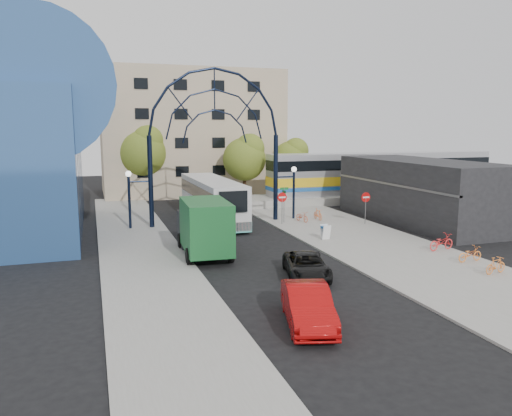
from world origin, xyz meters
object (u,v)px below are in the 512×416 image
object	(u,v)px
street_name_sign	(284,197)
bike_near_b	(318,214)
bike_far_a	(441,242)
city_bus	(212,199)
black_suv	(306,266)
stop_sign	(282,200)
bike_far_b	(496,265)
bike_far_c	(470,254)
red_sedan	(308,305)
tree_north_a	(246,157)
sandwich_board	(325,230)
green_truck	(203,227)
tree_north_b	(144,150)
tree_north_c	(292,158)
do_not_enter_sign	(366,200)
train_car	(382,173)
bike_near_a	(302,217)
gateway_arch	(215,115)

from	to	relation	value
street_name_sign	bike_near_b	size ratio (longest dim) A/B	1.85
street_name_sign	bike_far_a	world-z (taller)	street_name_sign
city_bus	black_suv	world-z (taller)	city_bus
stop_sign	bike_far_b	bearing A→B (deg)	-71.09
bike_far_c	red_sedan	bearing A→B (deg)	107.84
street_name_sign	black_suv	size ratio (longest dim) A/B	0.63
stop_sign	tree_north_a	bearing A→B (deg)	84.58
bike_far_a	black_suv	bearing A→B (deg)	92.95
sandwich_board	green_truck	xyz separation A→B (m)	(-8.59, -1.11, 0.96)
bike_far_b	bike_near_b	bearing A→B (deg)	-3.15
sandwich_board	bike_near_b	xyz separation A→B (m)	(2.64, 6.79, -0.17)
red_sedan	bike_near_b	bearing A→B (deg)	78.62
red_sedan	bike_far_c	world-z (taller)	red_sedan
green_truck	tree_north_b	bearing A→B (deg)	95.21
stop_sign	sandwich_board	bearing A→B (deg)	-82.43
bike_far_c	bike_near_b	bearing A→B (deg)	4.58
tree_north_c	green_truck	world-z (taller)	tree_north_c
stop_sign	green_truck	bearing A→B (deg)	-137.52
stop_sign	do_not_enter_sign	xyz separation A→B (m)	(6.20, -2.00, -0.02)
tree_north_c	bike_far_c	xyz separation A→B (m)	(-1.36, -29.67, -3.72)
tree_north_a	red_sedan	bearing A→B (deg)	-103.04
train_car	red_sedan	world-z (taller)	train_car
do_not_enter_sign	bike_far_a	distance (m)	9.10
tree_north_c	black_suv	world-z (taller)	tree_north_c
do_not_enter_sign	bike_near_a	bearing A→B (deg)	150.15
black_suv	bike_far_a	xyz separation A→B (m)	(10.02, 2.27, 0.01)
tree_north_a	red_sedan	world-z (taller)	tree_north_a
do_not_enter_sign	tree_north_a	bearing A→B (deg)	107.03
bike_near_b	bike_far_a	xyz separation A→B (m)	(2.77, -11.77, 0.05)
sandwich_board	train_car	xyz separation A→B (m)	(14.40, 16.02, 2.16)
street_name_sign	city_bus	bearing A→B (deg)	150.60
stop_sign	train_car	distance (m)	18.22
bike_far_c	street_name_sign	bearing A→B (deg)	15.92
city_bus	green_truck	world-z (taller)	city_bus
stop_sign	black_suv	world-z (taller)	stop_sign
tree_north_b	tree_north_c	xyz separation A→B (m)	(16.00, -2.00, -0.99)
green_truck	tree_north_a	bearing A→B (deg)	69.78
tree_north_a	bike_near_b	size ratio (longest dim) A/B	4.61
tree_north_c	bike_near_b	distance (m)	16.08
stop_sign	street_name_sign	xyz separation A→B (m)	(0.40, 0.60, 0.14)
gateway_arch	tree_north_c	world-z (taller)	gateway_arch
tree_north_b	bike_near_a	bearing A→B (deg)	-58.78
do_not_enter_sign	tree_north_a	world-z (taller)	tree_north_a
green_truck	black_suv	distance (m)	7.39
street_name_sign	sandwich_board	world-z (taller)	street_name_sign
city_bus	train_car	bearing A→B (deg)	17.71
black_suv	bike_far_c	size ratio (longest dim) A/B	2.69
sandwich_board	red_sedan	xyz separation A→B (m)	(-7.10, -12.95, 0.03)
tree_north_b	green_truck	size ratio (longest dim) A/B	1.16
bike_far_a	tree_north_a	bearing A→B (deg)	1.28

